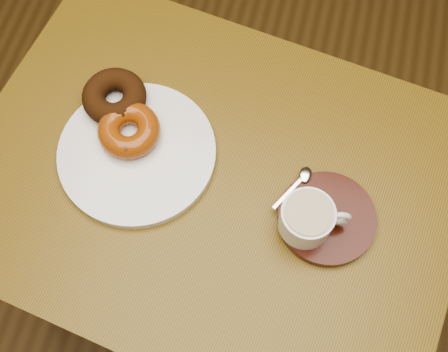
% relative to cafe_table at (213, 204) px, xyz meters
% --- Properties ---
extents(ground, '(6.00, 6.00, 0.00)m').
position_rel_cafe_table_xyz_m(ground, '(-0.30, -0.17, -0.63)').
color(ground, '#52391A').
rests_on(ground, ground).
extents(cafe_table, '(0.88, 0.72, 0.75)m').
position_rel_cafe_table_xyz_m(cafe_table, '(0.00, 0.00, 0.00)').
color(cafe_table, brown).
rests_on(cafe_table, ground).
extents(donut_plate, '(0.29, 0.29, 0.02)m').
position_rel_cafe_table_xyz_m(donut_plate, '(-0.13, 0.01, 0.13)').
color(donut_plate, white).
rests_on(donut_plate, cafe_table).
extents(donut_cinnamon, '(0.11, 0.11, 0.04)m').
position_rel_cafe_table_xyz_m(donut_cinnamon, '(-0.19, 0.09, 0.15)').
color(donut_cinnamon, '#331A0A').
rests_on(donut_cinnamon, donut_plate).
extents(donut_caramel, '(0.13, 0.13, 0.04)m').
position_rel_cafe_table_xyz_m(donut_caramel, '(-0.14, 0.04, 0.15)').
color(donut_caramel, '#934410').
rests_on(donut_caramel, donut_plate).
extents(saucer, '(0.20, 0.20, 0.02)m').
position_rel_cafe_table_xyz_m(saucer, '(0.19, -0.03, 0.13)').
color(saucer, '#320D06').
rests_on(saucer, cafe_table).
extents(coffee_cup, '(0.11, 0.08, 0.06)m').
position_rel_cafe_table_xyz_m(coffee_cup, '(0.16, -0.05, 0.16)').
color(coffee_cup, white).
rests_on(coffee_cup, saucer).
extents(teaspoon, '(0.05, 0.08, 0.01)m').
position_rel_cafe_table_xyz_m(teaspoon, '(0.14, 0.03, 0.14)').
color(teaspoon, silver).
rests_on(teaspoon, saucer).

